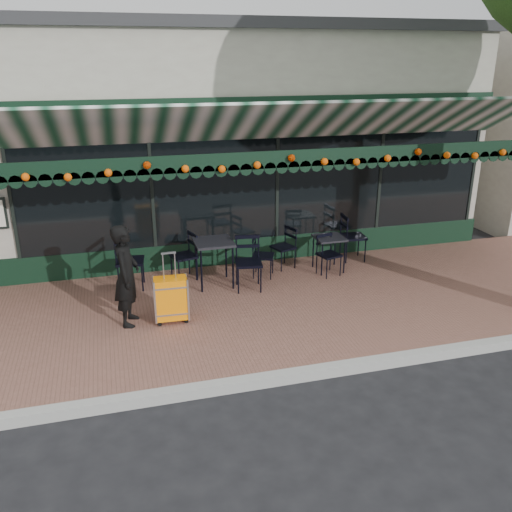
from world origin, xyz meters
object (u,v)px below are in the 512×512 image
object	(u,v)px
chair_a_right	(353,237)
chair_b_left	(184,257)
woman	(127,275)
chair_b_right	(263,256)
chair_b_front	(249,264)
chair_a_front	(329,255)
cafe_table_b	(214,245)
chair_solo	(130,262)
suitcase	(171,299)
cafe_table_a	(329,240)
chair_a_left	(283,248)

from	to	relation	value
chair_a_right	chair_b_left	xyz separation A→B (m)	(-3.44, -0.12, -0.04)
woman	chair_b_right	world-z (taller)	woman
chair_b_front	chair_b_left	bearing A→B (deg)	153.16
woman	chair_a_front	world-z (taller)	woman
cafe_table_b	chair_b_left	bearing A→B (deg)	140.59
chair_a_front	chair_b_left	world-z (taller)	chair_b_left
cafe_table_b	chair_solo	world-z (taller)	chair_solo
chair_b_front	chair_solo	size ratio (longest dim) A/B	0.97
suitcase	chair_b_front	world-z (taller)	suitcase
cafe_table_a	chair_solo	bearing A→B (deg)	177.78
chair_a_left	chair_solo	xyz separation A→B (m)	(-2.91, -0.22, 0.09)
chair_b_right	cafe_table_b	bearing A→B (deg)	122.25
cafe_table_a	chair_a_front	distance (m)	0.32
woman	chair_a_front	distance (m)	3.88
chair_b_left	chair_b_front	size ratio (longest dim) A/B	0.92
chair_a_front	chair_b_front	size ratio (longest dim) A/B	0.82
suitcase	chair_b_right	distance (m)	2.36
woman	cafe_table_a	distance (m)	4.01
chair_b_left	chair_b_front	bearing A→B (deg)	38.48
woman	chair_b_right	bearing A→B (deg)	-49.37
chair_a_left	chair_b_front	bearing A→B (deg)	-66.85
suitcase	cafe_table_b	world-z (taller)	suitcase
suitcase	chair_solo	distance (m)	1.62
suitcase	cafe_table_a	xyz separation A→B (m)	(3.18, 1.38, 0.22)
chair_b_right	chair_solo	world-z (taller)	chair_solo
chair_a_right	chair_b_right	size ratio (longest dim) A/B	1.21
chair_a_left	chair_b_front	distance (m)	1.24
woman	cafe_table_a	xyz separation A→B (m)	(3.81, 1.25, -0.19)
chair_b_front	cafe_table_b	bearing A→B (deg)	156.24
chair_a_right	cafe_table_a	bearing A→B (deg)	126.32
chair_a_right	cafe_table_b	bearing A→B (deg)	105.80
chair_a_left	woman	bearing A→B (deg)	-81.01
cafe_table_b	chair_a_front	distance (m)	2.20
chair_a_left	chair_a_right	distance (m)	1.49
chair_b_left	chair_a_right	bearing A→B (deg)	76.69
suitcase	chair_b_front	distance (m)	1.73
chair_a_front	chair_a_left	bearing A→B (deg)	125.81
woman	chair_a_left	bearing A→B (deg)	-48.21
chair_a_right	chair_a_left	bearing A→B (deg)	97.45
chair_a_right	chair_b_right	bearing A→B (deg)	106.48
cafe_table_a	cafe_table_b	xyz separation A→B (m)	(-2.25, -0.11, 0.14)
chair_a_right	chair_a_front	world-z (taller)	chair_a_right
chair_b_left	chair_a_left	bearing A→B (deg)	76.94
woman	suitcase	xyz separation A→B (m)	(0.63, -0.13, -0.41)
cafe_table_b	chair_a_left	distance (m)	1.57
chair_a_left	chair_a_right	world-z (taller)	chair_a_right
woman	chair_solo	xyz separation A→B (m)	(0.10, 1.39, -0.30)
chair_a_left	chair_b_front	world-z (taller)	chair_b_front
cafe_table_b	chair_b_front	xyz separation A→B (m)	(0.54, -0.36, -0.27)
suitcase	chair_a_front	distance (m)	3.30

